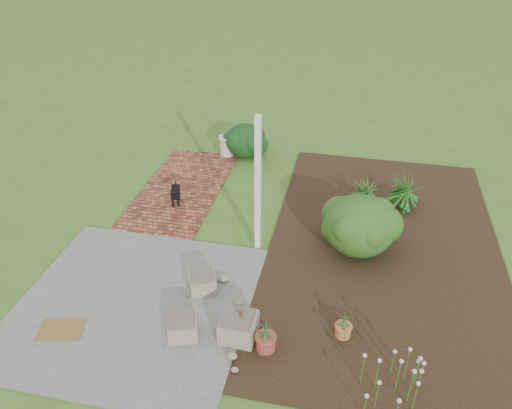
% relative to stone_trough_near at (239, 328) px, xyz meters
% --- Properties ---
extents(ground, '(80.00, 80.00, 0.00)m').
position_rel_stone_trough_near_xyz_m(ground, '(-0.48, 2.04, -0.20)').
color(ground, '#3C6820').
rests_on(ground, ground).
extents(concrete_patio, '(3.50, 3.50, 0.04)m').
position_rel_stone_trough_near_xyz_m(concrete_patio, '(-1.73, 0.29, -0.18)').
color(concrete_patio, '#5B5B59').
rests_on(concrete_patio, ground).
extents(brick_path, '(1.60, 3.50, 0.04)m').
position_rel_stone_trough_near_xyz_m(brick_path, '(-2.18, 3.79, -0.18)').
color(brick_path, '#59241C').
rests_on(brick_path, ground).
extents(garden_bed, '(4.00, 7.00, 0.03)m').
position_rel_stone_trough_near_xyz_m(garden_bed, '(2.02, 2.54, -0.19)').
color(garden_bed, black).
rests_on(garden_bed, ground).
extents(veranda_post, '(0.10, 0.10, 2.50)m').
position_rel_stone_trough_near_xyz_m(veranda_post, '(-0.18, 2.14, 1.05)').
color(veranda_post, white).
rests_on(veranda_post, ground).
extents(stone_trough_near, '(0.50, 0.50, 0.32)m').
position_rel_stone_trough_near_xyz_m(stone_trough_near, '(0.00, 0.00, 0.00)').
color(stone_trough_near, '#756D59').
rests_on(stone_trough_near, concrete_patio).
extents(stone_trough_mid, '(0.51, 0.51, 0.27)m').
position_rel_stone_trough_near_xyz_m(stone_trough_mid, '(-0.77, -0.13, -0.03)').
color(stone_trough_mid, '#786759').
rests_on(stone_trough_mid, concrete_patio).
extents(stone_trough_far, '(0.53, 0.53, 0.27)m').
position_rel_stone_trough_near_xyz_m(stone_trough_far, '(-0.79, 0.83, -0.03)').
color(stone_trough_far, gray).
rests_on(stone_trough_far, concrete_patio).
extents(coir_doormat, '(0.71, 0.55, 0.02)m').
position_rel_stone_trough_near_xyz_m(coir_doormat, '(-2.52, -0.43, -0.15)').
color(coir_doormat, brown).
rests_on(coir_doormat, concrete_patio).
extents(black_dog, '(0.25, 0.52, 0.45)m').
position_rel_stone_trough_near_xyz_m(black_dog, '(-2.08, 3.15, 0.11)').
color(black_dog, black).
rests_on(black_dog, brick_path).
extents(cream_ceramic_urn, '(0.43, 0.43, 0.45)m').
position_rel_stone_trough_near_xyz_m(cream_ceramic_urn, '(-1.65, 5.52, 0.06)').
color(cream_ceramic_urn, beige).
rests_on(cream_ceramic_urn, brick_path).
extents(evergreen_shrub, '(1.33, 1.33, 1.05)m').
position_rel_stone_trough_near_xyz_m(evergreen_shrub, '(1.53, 2.42, 0.35)').
color(evergreen_shrub, '#0C3813').
rests_on(evergreen_shrub, garden_bed).
extents(agapanthus_clump_back, '(0.98, 0.98, 0.86)m').
position_rel_stone_trough_near_xyz_m(agapanthus_clump_back, '(2.32, 4.00, 0.26)').
color(agapanthus_clump_back, '#0F3E11').
rests_on(agapanthus_clump_back, garden_bed).
extents(agapanthus_clump_front, '(0.84, 0.84, 0.70)m').
position_rel_stone_trough_near_xyz_m(agapanthus_clump_front, '(1.59, 3.94, 0.18)').
color(agapanthus_clump_front, '#13420E').
rests_on(agapanthus_clump_front, garden_bed).
extents(pink_flower_patch, '(1.31, 1.31, 0.63)m').
position_rel_stone_trough_near_xyz_m(pink_flower_patch, '(2.15, -0.66, 0.14)').
color(pink_flower_patch, '#113D0F').
rests_on(pink_flower_patch, garden_bed).
extents(terracotta_pot_bronze, '(0.36, 0.36, 0.24)m').
position_rel_stone_trough_near_xyz_m(terracotta_pot_bronze, '(0.04, -0.00, -0.05)').
color(terracotta_pot_bronze, '#A84738').
rests_on(terracotta_pot_bronze, garden_bed).
extents(terracotta_pot_small_left, '(0.25, 0.25, 0.19)m').
position_rel_stone_trough_near_xyz_m(terracotta_pot_small_left, '(1.43, 0.33, -0.08)').
color(terracotta_pot_small_left, '#B76B3E').
rests_on(terracotta_pot_small_left, garden_bed).
extents(terracotta_pot_small_right, '(0.28, 0.28, 0.23)m').
position_rel_stone_trough_near_xyz_m(terracotta_pot_small_right, '(0.41, -0.13, -0.06)').
color(terracotta_pot_small_right, brown).
rests_on(terracotta_pot_small_right, garden_bed).
extents(purple_flowering_bush, '(1.23, 1.23, 0.80)m').
position_rel_stone_trough_near_xyz_m(purple_flowering_bush, '(-1.23, 5.65, 0.20)').
color(purple_flowering_bush, black).
rests_on(purple_flowering_bush, ground).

